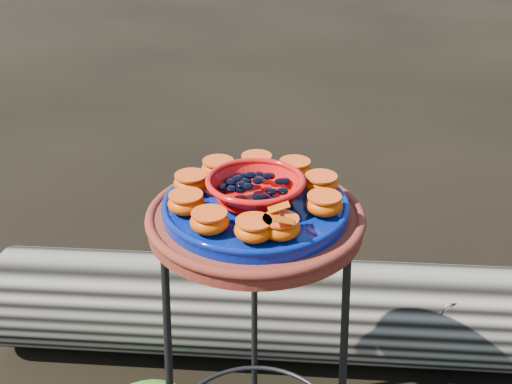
{
  "coord_description": "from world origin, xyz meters",
  "views": [
    {
      "loc": [
        -0.01,
        -1.09,
        1.35
      ],
      "look_at": [
        0.0,
        0.0,
        0.78
      ],
      "focal_mm": 45.0,
      "sensor_mm": 36.0,
      "label": 1
    }
  ],
  "objects_px": {
    "red_bowl": "(255,191)",
    "driftwood_log": "(275,308)",
    "cobalt_plate": "(255,208)",
    "plant_stand": "(256,363)",
    "terracotta_saucer": "(255,221)"
  },
  "relations": [
    {
      "from": "terracotta_saucer",
      "to": "red_bowl",
      "type": "distance_m",
      "value": 0.07
    },
    {
      "from": "red_bowl",
      "to": "plant_stand",
      "type": "bearing_deg",
      "value": 0.0
    },
    {
      "from": "red_bowl",
      "to": "driftwood_log",
      "type": "xyz_separation_m",
      "value": [
        0.06,
        0.45,
        -0.63
      ]
    },
    {
      "from": "terracotta_saucer",
      "to": "plant_stand",
      "type": "bearing_deg",
      "value": 0.0
    },
    {
      "from": "driftwood_log",
      "to": "red_bowl",
      "type": "bearing_deg",
      "value": -98.06
    },
    {
      "from": "terracotta_saucer",
      "to": "cobalt_plate",
      "type": "bearing_deg",
      "value": 0.0
    },
    {
      "from": "cobalt_plate",
      "to": "plant_stand",
      "type": "bearing_deg",
      "value": 0.0
    },
    {
      "from": "plant_stand",
      "to": "terracotta_saucer",
      "type": "relative_size",
      "value": 1.67
    },
    {
      "from": "plant_stand",
      "to": "cobalt_plate",
      "type": "height_order",
      "value": "cobalt_plate"
    },
    {
      "from": "red_bowl",
      "to": "driftwood_log",
      "type": "distance_m",
      "value": 0.77
    },
    {
      "from": "plant_stand",
      "to": "red_bowl",
      "type": "relative_size",
      "value": 3.89
    },
    {
      "from": "terracotta_saucer",
      "to": "driftwood_log",
      "type": "bearing_deg",
      "value": 81.94
    },
    {
      "from": "terracotta_saucer",
      "to": "cobalt_plate",
      "type": "height_order",
      "value": "cobalt_plate"
    },
    {
      "from": "plant_stand",
      "to": "terracotta_saucer",
      "type": "xyz_separation_m",
      "value": [
        0.0,
        0.0,
        0.37
      ]
    },
    {
      "from": "cobalt_plate",
      "to": "driftwood_log",
      "type": "distance_m",
      "value": 0.74
    }
  ]
}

